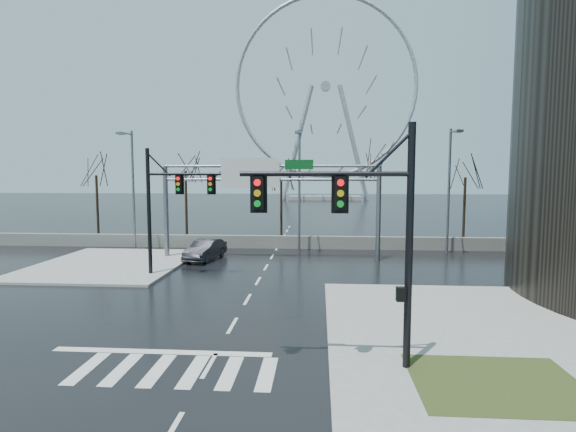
# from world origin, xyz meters

# --- Properties ---
(ground) EXTENTS (260.00, 260.00, 0.00)m
(ground) POSITION_xyz_m (0.00, 0.00, 0.00)
(ground) COLOR black
(ground) RESTS_ON ground
(sidewalk_right_ext) EXTENTS (12.00, 10.00, 0.15)m
(sidewalk_right_ext) POSITION_xyz_m (10.00, 2.00, 0.07)
(sidewalk_right_ext) COLOR gray
(sidewalk_right_ext) RESTS_ON ground
(sidewalk_far) EXTENTS (10.00, 12.00, 0.15)m
(sidewalk_far) POSITION_xyz_m (-11.00, 12.00, 0.07)
(sidewalk_far) COLOR gray
(sidewalk_far) RESTS_ON ground
(grass_strip) EXTENTS (5.00, 4.00, 0.02)m
(grass_strip) POSITION_xyz_m (9.00, -5.00, 0.15)
(grass_strip) COLOR #2F3A18
(grass_strip) RESTS_ON sidewalk_near
(barrier_wall) EXTENTS (52.00, 0.50, 1.10)m
(barrier_wall) POSITION_xyz_m (0.00, 20.00, 0.55)
(barrier_wall) COLOR slate
(barrier_wall) RESTS_ON ground
(signal_mast_near) EXTENTS (5.52, 0.41, 8.00)m
(signal_mast_near) POSITION_xyz_m (5.14, -4.04, 4.87)
(signal_mast_near) COLOR black
(signal_mast_near) RESTS_ON ground
(signal_mast_far) EXTENTS (4.72, 0.41, 8.00)m
(signal_mast_far) POSITION_xyz_m (-5.87, 8.96, 4.83)
(signal_mast_far) COLOR black
(signal_mast_far) RESTS_ON ground
(sign_gantry) EXTENTS (16.36, 0.40, 7.60)m
(sign_gantry) POSITION_xyz_m (-0.38, 14.96, 5.18)
(sign_gantry) COLOR slate
(sign_gantry) RESTS_ON ground
(streetlight_left) EXTENTS (0.50, 2.55, 10.00)m
(streetlight_left) POSITION_xyz_m (-12.00, 18.16, 5.89)
(streetlight_left) COLOR slate
(streetlight_left) RESTS_ON ground
(streetlight_mid) EXTENTS (0.50, 2.55, 10.00)m
(streetlight_mid) POSITION_xyz_m (2.00, 18.16, 5.89)
(streetlight_mid) COLOR slate
(streetlight_mid) RESTS_ON ground
(streetlight_right) EXTENTS (0.50, 2.55, 10.00)m
(streetlight_right) POSITION_xyz_m (14.00, 18.16, 5.89)
(streetlight_right) COLOR slate
(streetlight_right) RESTS_ON ground
(tree_far_left) EXTENTS (3.50, 3.50, 7.00)m
(tree_far_left) POSITION_xyz_m (-18.00, 24.00, 5.57)
(tree_far_left) COLOR black
(tree_far_left) RESTS_ON ground
(tree_left) EXTENTS (3.75, 3.75, 7.50)m
(tree_left) POSITION_xyz_m (-9.00, 23.50, 5.98)
(tree_left) COLOR black
(tree_left) RESTS_ON ground
(tree_center) EXTENTS (3.25, 3.25, 6.50)m
(tree_center) POSITION_xyz_m (0.00, 24.50, 5.17)
(tree_center) COLOR black
(tree_center) RESTS_ON ground
(tree_right) EXTENTS (3.90, 3.90, 7.80)m
(tree_right) POSITION_xyz_m (9.00, 23.50, 6.22)
(tree_right) COLOR black
(tree_right) RESTS_ON ground
(tree_far_right) EXTENTS (3.40, 3.40, 6.80)m
(tree_far_right) POSITION_xyz_m (17.00, 24.00, 5.41)
(tree_far_right) COLOR black
(tree_far_right) RESTS_ON ground
(ferris_wheel) EXTENTS (45.00, 6.00, 50.91)m
(ferris_wheel) POSITION_xyz_m (5.00, 95.00, 26.13)
(ferris_wheel) COLOR gray
(ferris_wheel) RESTS_ON ground
(car) EXTENTS (2.45, 4.84, 1.52)m
(car) POSITION_xyz_m (-4.87, 14.45, 0.76)
(car) COLOR black
(car) RESTS_ON ground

